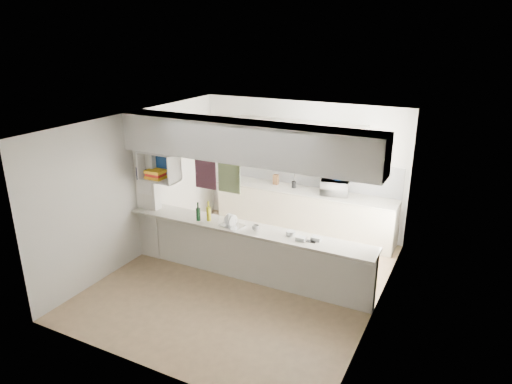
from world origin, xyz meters
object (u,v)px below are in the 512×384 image
Objects in this scene: dish_rack at (232,221)px; wine_bottles at (204,214)px; bowl at (338,179)px; microwave at (335,187)px.

wine_bottles is at bearing -162.06° from dish_rack.
bowl is 2.72m from wine_bottles.
microwave reaches higher than dish_rack.
bowl is at bearing 81.16° from dish_rack.
microwave is 2.66m from wine_bottles.
microwave is at bearing 81.66° from dish_rack.
bowl reaches higher than dish_rack.
dish_rack is at bearing 54.67° from microwave.
bowl reaches higher than microwave.
bowl is 2.44m from dish_rack.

